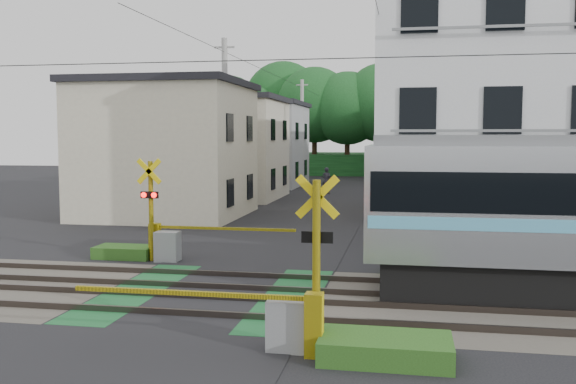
% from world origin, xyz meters
% --- Properties ---
extents(ground, '(120.00, 120.00, 0.00)m').
position_xyz_m(ground, '(0.00, 0.00, 0.00)').
color(ground, black).
extents(track_bed, '(120.00, 120.00, 0.14)m').
position_xyz_m(track_bed, '(0.00, 0.00, 0.04)').
color(track_bed, '#47423A').
rests_on(track_bed, ground).
extents(crossing_signal_near, '(4.74, 0.65, 3.09)m').
position_xyz_m(crossing_signal_near, '(2.59, -3.65, 0.71)').
color(crossing_signal_near, yellow).
rests_on(crossing_signal_near, ground).
extents(crossing_signal_far, '(4.74, 0.65, 3.09)m').
position_xyz_m(crossing_signal_far, '(-2.59, 3.65, 0.71)').
color(crossing_signal_far, yellow).
rests_on(crossing_signal_far, ground).
extents(apartment_block, '(10.20, 8.36, 9.30)m').
position_xyz_m(apartment_block, '(8.50, 9.49, 4.66)').
color(apartment_block, white).
rests_on(apartment_block, ground).
extents(houses_row, '(22.07, 31.35, 6.80)m').
position_xyz_m(houses_row, '(0.25, 25.92, 3.24)').
color(houses_row, beige).
rests_on(houses_row, ground).
extents(tree_hill, '(40.00, 12.91, 11.75)m').
position_xyz_m(tree_hill, '(0.46, 48.45, 5.77)').
color(tree_hill, '#1A4E1F').
rests_on(tree_hill, ground).
extents(catenary, '(60.00, 5.04, 7.00)m').
position_xyz_m(catenary, '(6.00, 0.03, 3.70)').
color(catenary, '#2D2D33').
rests_on(catenary, ground).
extents(utility_poles, '(7.90, 42.00, 8.00)m').
position_xyz_m(utility_poles, '(-1.05, 23.01, 4.08)').
color(utility_poles, '#A5A5A0').
rests_on(utility_poles, ground).
extents(pedestrian, '(0.70, 0.53, 1.72)m').
position_xyz_m(pedestrian, '(-0.61, 26.83, 0.86)').
color(pedestrian, '#2C2B36').
rests_on(pedestrian, ground).
extents(weed_patches, '(10.25, 8.80, 0.40)m').
position_xyz_m(weed_patches, '(1.76, -0.09, 0.18)').
color(weed_patches, '#2D5E1E').
rests_on(weed_patches, ground).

